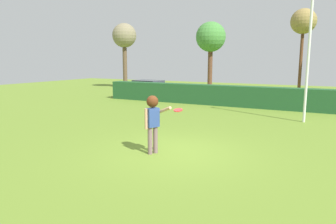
% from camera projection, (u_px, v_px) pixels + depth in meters
% --- Properties ---
extents(ground_plane, '(60.00, 60.00, 0.00)m').
position_uv_depth(ground_plane, '(173.00, 152.00, 9.72)').
color(ground_plane, olive).
extents(person, '(0.83, 0.53, 1.80)m').
position_uv_depth(person, '(153.00, 116.00, 9.41)').
color(person, '#7C5F63').
rests_on(person, ground).
extents(frisbee, '(0.26, 0.26, 0.08)m').
position_uv_depth(frisbee, '(178.00, 110.00, 8.88)').
color(frisbee, red).
extents(lamppost, '(0.24, 0.24, 6.22)m').
position_uv_depth(lamppost, '(309.00, 47.00, 13.92)').
color(lamppost, silver).
rests_on(lamppost, ground).
extents(hedge_row, '(20.48, 0.90, 1.27)m').
position_uv_depth(hedge_row, '(253.00, 97.00, 18.85)').
color(hedge_row, '#21522A').
rests_on(hedge_row, ground).
extents(parked_car_white, '(4.40, 2.28, 1.25)m').
position_uv_depth(parked_car_white, '(148.00, 87.00, 25.13)').
color(parked_car_white, white).
rests_on(parked_car_white, ground).
extents(maple_tree, '(2.80, 2.80, 6.41)m').
position_uv_depth(maple_tree, '(211.00, 38.00, 29.28)').
color(maple_tree, brown).
rests_on(maple_tree, ground).
extents(bare_elm_tree, '(2.41, 2.41, 6.50)m').
position_uv_depth(bare_elm_tree, '(124.00, 37.00, 31.28)').
color(bare_elm_tree, brown).
rests_on(bare_elm_tree, ground).
extents(birch_tree, '(1.99, 1.99, 6.89)m').
position_uv_depth(birch_tree, '(303.00, 23.00, 24.73)').
color(birch_tree, brown).
rests_on(birch_tree, ground).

